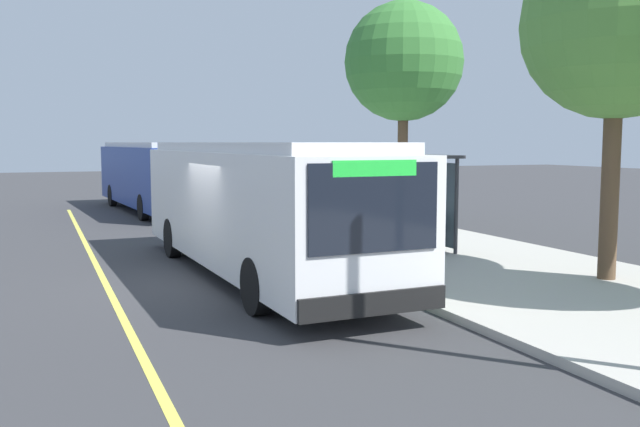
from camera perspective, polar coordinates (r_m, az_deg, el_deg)
The scene contains 11 objects.
ground_plane at distance 14.82m, azimuth -8.44°, elevation -5.67°, with size 120.00×120.00×0.00m, color #38383A.
sidewalk_curb at distance 17.22m, azimuth 11.36°, elevation -3.84°, with size 44.00×6.40×0.15m, color #B7B2A8.
lane_stripe_center at distance 14.46m, azimuth -16.98°, elevation -6.13°, with size 36.00×0.14×0.01m, color #E0D64C.
transit_bus_main at distance 15.28m, azimuth -5.26°, elevation 0.85°, with size 10.97×2.93×2.95m.
transit_bus_second at distance 30.43m, azimuth -13.60°, elevation 3.21°, with size 11.05×3.32×2.95m.
bus_shelter at distance 18.63m, azimuth 7.44°, elevation 2.66°, with size 2.90×1.60×2.48m.
waiting_bench at distance 18.36m, azimuth 7.62°, elevation -1.42°, with size 1.60×0.48×0.95m.
route_sign_post at distance 15.09m, azimuth 6.02°, elevation 2.08°, with size 0.44×0.08×2.80m.
pedestrian_commuter at distance 17.32m, azimuth 5.32°, elevation -0.22°, with size 0.24×0.40×1.69m.
street_tree_near_shelter at distance 24.59m, azimuth 6.92°, elevation 12.29°, with size 4.12×4.12×7.64m.
street_tree_upstreet at distance 15.42m, azimuth 23.30°, elevation 14.10°, with size 3.80×3.80×7.06m.
Camera 1 is at (14.10, -3.46, 2.95)m, focal length 38.80 mm.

